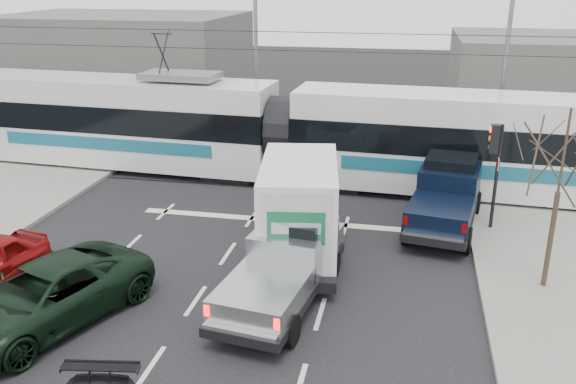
% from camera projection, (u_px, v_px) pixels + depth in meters
% --- Properties ---
extents(ground, '(120.00, 120.00, 0.00)m').
position_uv_depth(ground, '(257.00, 307.00, 16.12)').
color(ground, black).
rests_on(ground, ground).
extents(rails, '(60.00, 1.60, 0.03)m').
position_uv_depth(rails, '(316.00, 185.00, 25.34)').
color(rails, '#33302D').
rests_on(rails, ground).
extents(building_left, '(14.00, 10.00, 6.00)m').
position_uv_depth(building_left, '(125.00, 64.00, 38.00)').
color(building_left, '#625D59').
rests_on(building_left, ground).
extents(building_right, '(12.00, 10.00, 5.00)m').
position_uv_depth(building_right, '(559.00, 80.00, 35.17)').
color(building_right, '#625D59').
rests_on(building_right, ground).
extents(bare_tree, '(2.40, 2.40, 5.00)m').
position_uv_depth(bare_tree, '(563.00, 160.00, 15.72)').
color(bare_tree, '#47382B').
rests_on(bare_tree, ground).
extents(traffic_signal, '(0.44, 0.44, 3.60)m').
position_uv_depth(traffic_signal, '(495.00, 154.00, 19.98)').
color(traffic_signal, black).
rests_on(traffic_signal, ground).
extents(street_lamp_near, '(2.38, 0.25, 9.00)m').
position_uv_depth(street_lamp_near, '(502.00, 53.00, 25.93)').
color(street_lamp_near, slate).
rests_on(street_lamp_near, ground).
extents(street_lamp_far, '(2.38, 0.25, 9.00)m').
position_uv_depth(street_lamp_far, '(252.00, 43.00, 29.92)').
color(street_lamp_far, slate).
rests_on(street_lamp_far, ground).
extents(catenary, '(60.00, 0.20, 7.00)m').
position_uv_depth(catenary, '(317.00, 93.00, 24.03)').
color(catenary, black).
rests_on(catenary, ground).
extents(tram, '(29.27, 4.57, 5.95)m').
position_uv_depth(tram, '(283.00, 131.00, 25.45)').
color(tram, silver).
rests_on(tram, ground).
extents(silver_pickup, '(2.76, 5.95, 2.08)m').
position_uv_depth(silver_pickup, '(286.00, 261.00, 16.37)').
color(silver_pickup, black).
rests_on(silver_pickup, ground).
extents(box_truck, '(3.08, 6.60, 3.17)m').
position_uv_depth(box_truck, '(300.00, 208.00, 18.62)').
color(box_truck, black).
rests_on(box_truck, ground).
extents(navy_pickup, '(2.88, 5.71, 2.30)m').
position_uv_depth(navy_pickup, '(447.00, 194.00, 21.03)').
color(navy_pickup, black).
rests_on(navy_pickup, ground).
extents(green_car, '(4.42, 6.12, 1.55)m').
position_uv_depth(green_car, '(45.00, 296.00, 15.13)').
color(green_car, black).
rests_on(green_car, ground).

